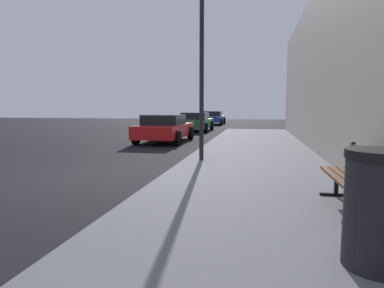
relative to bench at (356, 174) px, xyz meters
name	(u,v)px	position (x,y,z in m)	size (l,w,h in m)	color
ground_plane	(76,178)	(-5.39, 1.72, -0.66)	(80.00, 80.00, 0.00)	black
sidewalk	(256,183)	(-1.39, 1.72, -0.59)	(4.00, 32.00, 0.15)	slate
building_wall	(383,36)	(0.81, 1.72, 2.20)	(0.70, 32.00, 5.73)	#ADA393
bench	(356,174)	(0.00, 0.00, 0.00)	(0.52, 1.63, 0.89)	brown
trash_bin	(380,209)	(-0.30, -1.80, 0.03)	(0.63, 0.63, 1.07)	black
street_lamp	(202,43)	(-2.88, 3.93, 2.64)	(0.36, 0.36, 4.65)	black
car_red	(165,128)	(-5.59, 9.78, -0.01)	(2.07, 4.39, 1.27)	red
car_green	(196,122)	(-5.51, 17.06, -0.01)	(2.04, 4.34, 1.27)	#196638
car_blue	(213,118)	(-5.51, 26.37, -0.01)	(2.00, 4.53, 1.27)	#233899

